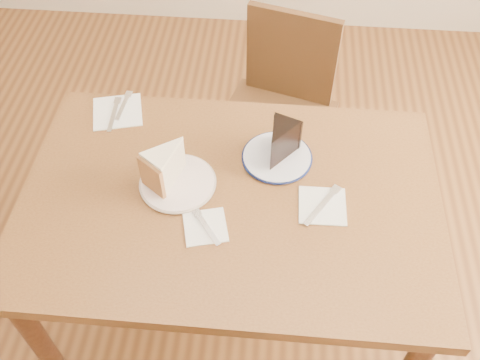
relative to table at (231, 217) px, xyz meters
name	(u,v)px	position (x,y,z in m)	size (l,w,h in m)	color
ground	(233,314)	(0.00, 0.00, -0.65)	(4.00, 4.00, 0.00)	#492913
table	(231,217)	(0.00, 0.00, 0.00)	(1.20, 0.80, 0.75)	#492B14
chair_far	(278,113)	(0.12, 0.65, -0.17)	(0.52, 0.52, 0.86)	#372010
plate_cream	(178,183)	(-0.16, 0.03, 0.10)	(0.21, 0.21, 0.01)	white
plate_navy	(277,157)	(0.13, 0.16, 0.10)	(0.20, 0.20, 0.01)	white
carrot_cake	(169,164)	(-0.18, 0.05, 0.16)	(0.09, 0.12, 0.11)	beige
chocolate_cake	(279,145)	(0.13, 0.15, 0.16)	(0.08, 0.12, 0.10)	black
napkin_cream	(205,227)	(-0.06, -0.11, 0.10)	(0.11, 0.11, 0.00)	white
napkin_navy	(322,206)	(0.26, -0.01, 0.10)	(0.13, 0.13, 0.00)	white
napkin_spare	(117,112)	(-0.40, 0.32, 0.10)	(0.16, 0.16, 0.00)	white
fork_cream	(206,227)	(-0.05, -0.11, 0.10)	(0.01, 0.14, 0.00)	silver
knife_navy	(322,205)	(0.26, -0.01, 0.10)	(0.02, 0.17, 0.00)	silver
fork_spare	(123,106)	(-0.39, 0.34, 0.10)	(0.01, 0.14, 0.00)	silver
knife_spare	(114,115)	(-0.41, 0.30, 0.10)	(0.01, 0.16, 0.00)	silver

